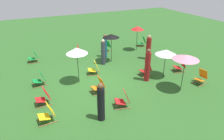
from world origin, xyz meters
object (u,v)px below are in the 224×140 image
object	(u,v)px
umbrella_1	(111,36)
person_0	(147,66)
deckchair_1	(40,79)
deckchair_6	(47,114)
deckchair_12	(77,51)
person_2	(101,103)
deckchair_8	(34,57)
person_3	(105,46)
deckchair_7	(123,99)
deckchair_4	(146,69)
person_4	(148,48)
umbrella_2	(137,28)
deckchair_0	(99,86)
deckchair_2	(142,42)
umbrella_0	(186,57)
umbrella_4	(166,52)
deckchair_10	(94,68)
deckchair_9	(180,66)
deckchair_5	(107,46)
deckchair_11	(44,97)
person_1	(103,53)
umbrella_3	(77,51)
deckchair_3	(201,77)

from	to	relation	value
umbrella_1	person_0	distance (m)	3.47
deckchair_1	deckchair_6	distance (m)	3.23
deckchair_12	person_2	world-z (taller)	person_2
deckchair_8	person_3	bearing A→B (deg)	75.77
deckchair_6	deckchair_7	size ratio (longest dim) A/B	0.98
deckchair_4	deckchair_8	xyz separation A→B (m)	(-4.84, -5.80, 0.00)
person_4	umbrella_2	bearing A→B (deg)	-59.90
deckchair_0	deckchair_2	world-z (taller)	same
deckchair_6	deckchair_4	bearing A→B (deg)	103.64
deckchair_4	person_4	bearing A→B (deg)	138.71
deckchair_1	deckchair_4	size ratio (longest dim) A/B	1.00
umbrella_0	umbrella_4	bearing A→B (deg)	175.68
umbrella_1	umbrella_4	bearing A→B (deg)	28.87
deckchair_7	umbrella_4	distance (m)	4.05
deckchair_7	deckchair_10	distance (m)	3.64
deckchair_9	deckchair_5	bearing A→B (deg)	-140.04
deckchair_11	deckchair_7	bearing A→B (deg)	60.24
deckchair_2	deckchair_8	xyz separation A→B (m)	(-0.34, -8.45, 0.00)
person_1	person_3	xyz separation A→B (m)	(-1.16, 0.62, -0.03)
deckchair_12	umbrella_4	size ratio (longest dim) A/B	0.51
umbrella_4	person_0	xyz separation A→B (m)	(-0.02, -1.16, -0.62)
deckchair_9	umbrella_0	size ratio (longest dim) A/B	0.44
umbrella_3	umbrella_4	xyz separation A→B (m)	(1.42, 4.68, -0.34)
deckchair_3	deckchair_2	bearing A→B (deg)	165.49
umbrella_2	deckchair_5	bearing A→B (deg)	-110.81
deckchair_7	deckchair_1	bearing A→B (deg)	-125.52
deckchair_7	person_4	distance (m)	6.01
deckchair_11	person_2	size ratio (longest dim) A/B	0.49
umbrella_1	person_2	size ratio (longest dim) A/B	1.13
deckchair_9	person_4	xyz separation A→B (m)	(-2.50, -0.65, 0.44)
deckchair_3	deckchair_8	distance (m)	10.58
deckchair_11	deckchair_1	bearing A→B (deg)	175.97
umbrella_3	person_1	distance (m)	2.96
deckchair_2	umbrella_0	world-z (taller)	umbrella_0
umbrella_2	person_0	distance (m)	5.01
deckchair_7	umbrella_1	world-z (taller)	umbrella_1
deckchair_4	deckchair_11	size ratio (longest dim) A/B	1.00
deckchair_0	deckchair_10	bearing A→B (deg)	160.43
deckchair_6	umbrella_4	xyz separation A→B (m)	(-1.21, 6.79, 1.15)
deckchair_5	deckchair_10	distance (m)	4.00
umbrella_1	person_1	world-z (taller)	umbrella_1
umbrella_1	umbrella_3	bearing A→B (deg)	-56.59
person_3	person_4	bearing A→B (deg)	95.35
umbrella_2	deckchair_6	bearing A→B (deg)	-53.39
umbrella_3	umbrella_2	bearing A→B (deg)	118.91
deckchair_0	person_4	size ratio (longest dim) A/B	0.48
umbrella_0	deckchair_1	bearing A→B (deg)	-118.96
deckchair_10	deckchair_11	world-z (taller)	same
deckchair_1	deckchair_12	world-z (taller)	same
deckchair_5	deckchair_9	bearing A→B (deg)	10.42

